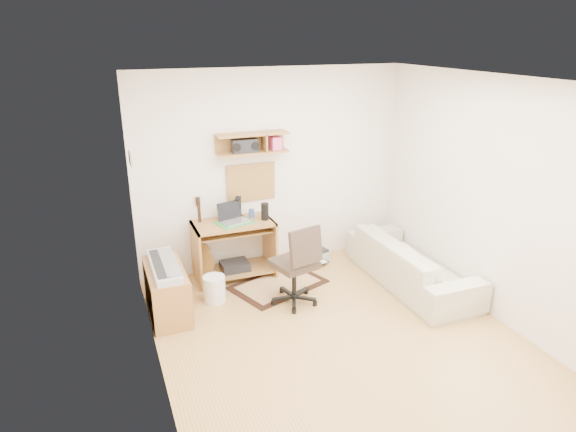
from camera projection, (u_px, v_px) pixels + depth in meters
name	position (u px, v px, depth m)	size (l,w,h in m)	color
floor	(338.00, 336.00, 5.32)	(3.60, 4.00, 0.01)	tan
ceiling	(348.00, 79.00, 4.43)	(3.60, 4.00, 0.01)	white
back_wall	(272.00, 170.00, 6.63)	(3.60, 0.01, 2.60)	white
left_wall	(150.00, 247.00, 4.26)	(0.01, 4.00, 2.60)	white
right_wall	(491.00, 198.00, 5.49)	(0.01, 4.00, 2.60)	white
wall_shelf	(252.00, 143.00, 6.27)	(0.90, 0.25, 0.26)	#AA743C
cork_board	(251.00, 182.00, 6.55)	(0.64, 0.03, 0.49)	#A97854
wall_photo	(130.00, 158.00, 5.43)	(0.02, 0.20, 0.15)	#4C8CBF
desk	(234.00, 250.00, 6.48)	(1.00, 0.55, 0.75)	#AA743C
laptop	(234.00, 213.00, 6.30)	(0.33, 0.33, 0.25)	silver
speaker	(265.00, 211.00, 6.41)	(0.10, 0.10, 0.22)	black
desk_lamp	(241.00, 206.00, 6.48)	(0.10, 0.10, 0.30)	black
pencil_cup	(251.00, 213.00, 6.52)	(0.07, 0.07, 0.10)	#354BA0
boombox	(244.00, 145.00, 6.24)	(0.32, 0.14, 0.16)	black
rug	(278.00, 284.00, 6.38)	(1.12, 0.74, 0.01)	beige
task_chair	(294.00, 263.00, 5.81)	(0.51, 0.51, 1.00)	#32261D
cabinet	(167.00, 292.00, 5.65)	(0.40, 0.90, 0.55)	#AA743C
music_keyboard	(164.00, 266.00, 5.54)	(0.27, 0.88, 0.08)	#B2B5BA
guitar	(202.00, 239.00, 6.42)	(0.28, 0.18, 1.07)	#A87733
waste_basket	(214.00, 289.00, 5.96)	(0.26, 0.26, 0.31)	white
printer	(310.00, 255.00, 7.02)	(0.43, 0.34, 0.16)	#A5A8AA
sofa	(412.00, 255.00, 6.30)	(1.98, 0.58, 0.78)	beige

